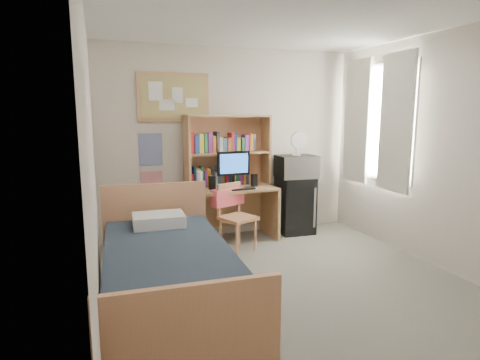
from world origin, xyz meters
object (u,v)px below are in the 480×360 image
object	(u,v)px
desk	(232,214)
desk_fan	(297,145)
speaker_right	(254,180)
bulletin_board	(174,98)
desk_chair	(238,217)
speaker_left	(212,183)
bed	(169,283)
mini_fridge	(295,205)
microwave	(296,166)
monitor	(234,170)

from	to	relation	value
desk	desk_fan	xyz separation A→B (m)	(0.98, 0.03, 0.91)
speaker_right	desk_fan	distance (m)	0.82
bulletin_board	desk_chair	bearing A→B (deg)	-47.30
bulletin_board	speaker_left	bearing A→B (deg)	-42.65
desk_fan	desk_chair	bearing A→B (deg)	-153.36
speaker_left	desk_fan	size ratio (longest dim) A/B	0.60
speaker_left	bed	bearing A→B (deg)	-119.46
mini_fridge	bulletin_board	bearing A→B (deg)	175.53
mini_fridge	microwave	distance (m)	0.56
speaker_right	bulletin_board	bearing A→B (deg)	158.44
bulletin_board	desk	size ratio (longest dim) A/B	0.80
speaker_right	microwave	size ratio (longest dim) A/B	0.31
desk	desk_fan	bearing A→B (deg)	-0.53
bulletin_board	desk_chair	size ratio (longest dim) A/B	1.11
desk	bed	world-z (taller)	desk
desk	speaker_left	xyz separation A→B (m)	(-0.30, -0.07, 0.46)
desk_chair	speaker_left	bearing A→B (deg)	103.80
desk	mini_fridge	bearing A→B (deg)	0.63
monitor	microwave	bearing A→B (deg)	2.98
bulletin_board	desk	distance (m)	1.73
microwave	desk_fan	xyz separation A→B (m)	(0.00, 0.00, 0.31)
speaker_left	bulletin_board	bearing A→B (deg)	134.78
mini_fridge	microwave	xyz separation A→B (m)	(-0.00, -0.02, 0.56)
monitor	speaker_left	xyz separation A→B (m)	(-0.30, -0.01, -0.15)
desk_chair	desk_fan	bearing A→B (deg)	0.21
bulletin_board	speaker_right	size ratio (longest dim) A/B	5.55
bulletin_board	monitor	xyz separation A→B (m)	(0.70, -0.36, -0.95)
desk_chair	desk_fan	distance (m)	1.41
bulletin_board	mini_fridge	bearing A→B (deg)	-8.26
speaker_left	microwave	world-z (taller)	microwave
speaker_left	microwave	size ratio (longest dim) A/B	0.34
desk	monitor	xyz separation A→B (m)	(0.00, -0.06, 0.61)
bulletin_board	speaker_left	distance (m)	1.22
desk_fan	microwave	bearing A→B (deg)	0.00
bulletin_board	desk_chair	distance (m)	1.77
bulletin_board	microwave	world-z (taller)	bulletin_board
monitor	desk_chair	bearing A→B (deg)	-102.19
bulletin_board	microwave	bearing A→B (deg)	-8.93
bulletin_board	speaker_right	distance (m)	1.53
desk_chair	microwave	world-z (taller)	microwave
desk	desk_fan	size ratio (longest dim) A/B	3.92
desk_chair	speaker_left	distance (m)	0.57
bulletin_board	mini_fridge	distance (m)	2.28
desk	speaker_left	distance (m)	0.55
mini_fridge	bed	xyz separation A→B (m)	(-2.14, -1.84, -0.11)
desk	desk_chair	bearing A→B (deg)	-100.40
speaker_right	microwave	xyz separation A→B (m)	(0.68, 0.08, 0.15)
desk	mini_fridge	xyz separation A→B (m)	(0.98, 0.05, 0.04)
speaker_left	mini_fridge	bearing A→B (deg)	3.16
desk_chair	monitor	bearing A→B (deg)	57.74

